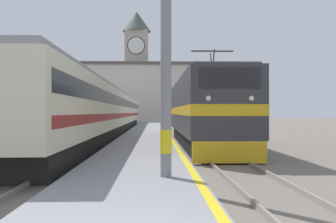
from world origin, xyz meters
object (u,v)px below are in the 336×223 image
object	(u,v)px
passenger_train	(111,111)
catenary_mast	(169,29)
clock_tower	(137,62)
locomotive_train	(201,111)

from	to	relation	value
passenger_train	catenary_mast	xyz separation A→B (m)	(4.41, -26.55, 2.04)
catenary_mast	passenger_train	bearing A→B (deg)	99.44
passenger_train	clock_tower	xyz separation A→B (m)	(0.49, 42.05, 9.89)
catenary_mast	clock_tower	world-z (taller)	clock_tower
passenger_train	clock_tower	world-z (taller)	clock_tower
catenary_mast	clock_tower	bearing A→B (deg)	93.28
passenger_train	catenary_mast	world-z (taller)	catenary_mast
locomotive_train	passenger_train	size ratio (longest dim) A/B	0.32
locomotive_train	clock_tower	distance (m)	56.86
passenger_train	locomotive_train	bearing A→B (deg)	-63.37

